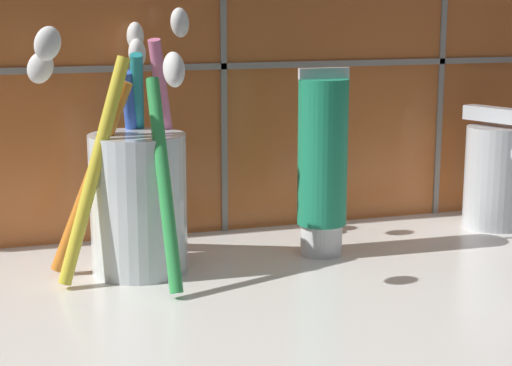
% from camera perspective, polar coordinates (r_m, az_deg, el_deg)
% --- Properties ---
extents(sink_counter, '(0.79, 0.34, 0.02)m').
position_cam_1_polar(sink_counter, '(0.57, 0.49, -8.50)').
color(sink_counter, silver).
rests_on(sink_counter, ground).
extents(tile_wall_backsplash, '(0.89, 0.02, 0.41)m').
position_cam_1_polar(tile_wall_backsplash, '(0.70, -3.99, 11.87)').
color(tile_wall_backsplash, '#C6662D').
rests_on(tile_wall_backsplash, ground).
extents(toothbrush_cup, '(0.13, 0.17, 0.19)m').
position_cam_1_polar(toothbrush_cup, '(0.61, -7.94, -0.51)').
color(toothbrush_cup, silver).
rests_on(toothbrush_cup, sink_counter).
extents(toothpaste_tube, '(0.04, 0.04, 0.14)m').
position_cam_1_polar(toothpaste_tube, '(0.64, 4.46, 1.29)').
color(toothpaste_tube, white).
rests_on(toothpaste_tube, sink_counter).
extents(sink_faucet, '(0.07, 0.12, 0.10)m').
position_cam_1_polar(sink_faucet, '(0.74, 16.21, 0.73)').
color(sink_faucet, silver).
rests_on(sink_faucet, sink_counter).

